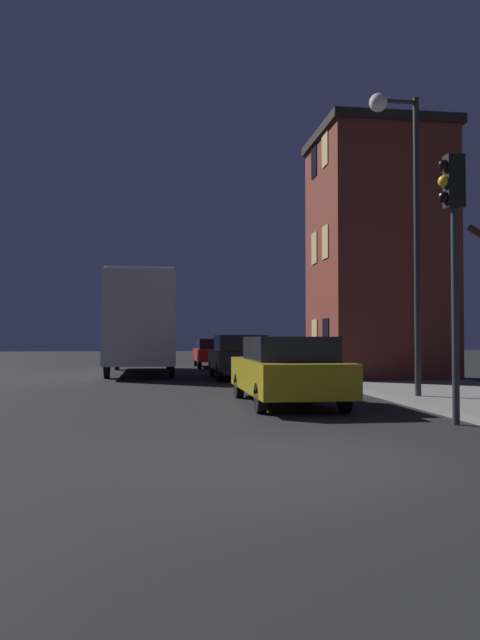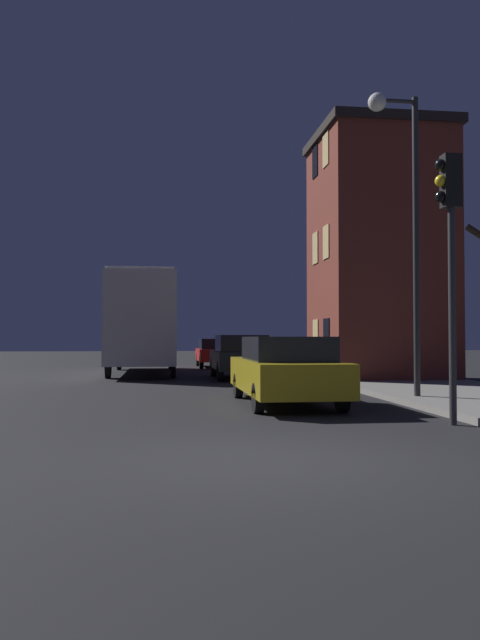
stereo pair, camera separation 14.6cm
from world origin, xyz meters
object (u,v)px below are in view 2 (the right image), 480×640
object	(u,v)px
streetlamp	(402,191)
car_mid_lane	(240,356)
traffic_light	(450,231)
car_near_lane	(285,369)
car_far_lane	(215,352)
bus	(143,317)

from	to	relation	value
streetlamp	car_mid_lane	distance (m)	9.70
streetlamp	traffic_light	distance (m)	3.99
car_near_lane	traffic_light	bearing A→B (deg)	-58.64
traffic_light	car_far_lane	bearing A→B (deg)	95.96
traffic_light	bus	size ratio (longest dim) A/B	0.50
streetlamp	car_far_lane	xyz separation A→B (m)	(-2.78, 17.00, -4.05)
car_near_lane	car_mid_lane	distance (m)	8.59
car_mid_lane	car_far_lane	world-z (taller)	car_mid_lane
streetlamp	bus	bearing A→B (deg)	116.89
bus	car_far_lane	bearing A→B (deg)	55.26
car_near_lane	car_far_lane	distance (m)	17.15
car_mid_lane	car_near_lane	bearing A→B (deg)	-90.76
traffic_light	car_far_lane	size ratio (longest dim) A/B	1.09
bus	car_mid_lane	size ratio (longest dim) A/B	2.24
streetlamp	traffic_light	world-z (taller)	streetlamp
bus	car_near_lane	world-z (taller)	bus
traffic_light	car_mid_lane	world-z (taller)	traffic_light
bus	car_near_lane	size ratio (longest dim) A/B	1.91
car_far_lane	car_near_lane	bearing A→B (deg)	-89.89
car_far_lane	streetlamp	bearing A→B (deg)	-80.72
car_mid_lane	bus	bearing A→B (deg)	133.68
streetlamp	car_near_lane	distance (m)	4.88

